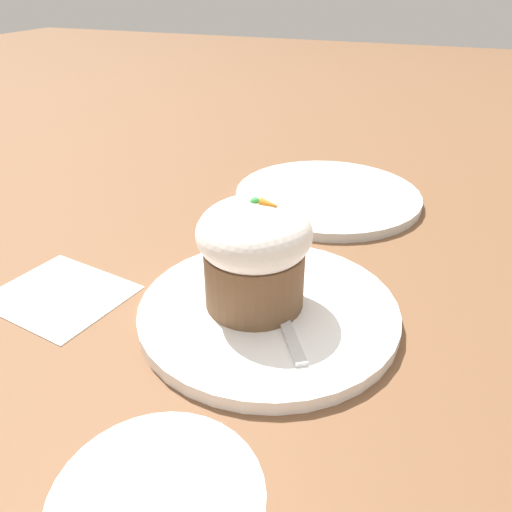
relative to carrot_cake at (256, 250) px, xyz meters
name	(u,v)px	position (x,y,z in m)	size (l,w,h in m)	color
ground_plane	(268,316)	(0.01, 0.00, -0.07)	(4.00, 4.00, 0.00)	brown
dessert_plate	(268,311)	(0.01, 0.00, -0.06)	(0.24, 0.24, 0.01)	white
carrot_cake	(256,250)	(0.00, 0.00, 0.00)	(0.10, 0.10, 0.11)	brown
spoon	(279,308)	(0.03, -0.01, -0.05)	(0.08, 0.10, 0.01)	silver
side_plate	(327,196)	(0.00, 0.28, -0.06)	(0.26, 0.26, 0.01)	silver
paper_napkin	(60,294)	(-0.19, -0.05, -0.07)	(0.14, 0.13, 0.00)	white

